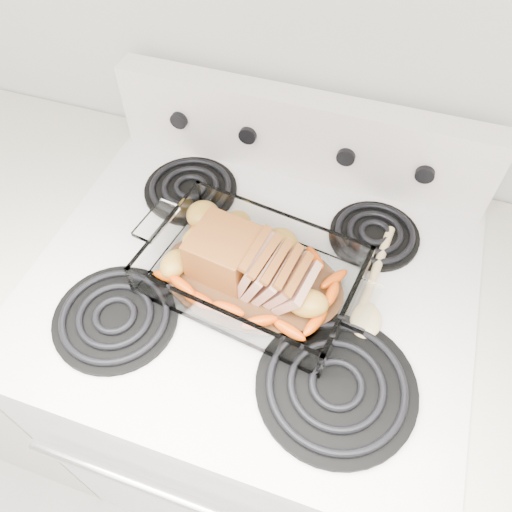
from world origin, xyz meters
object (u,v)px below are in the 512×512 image
(electric_range, at_px, (254,378))
(pork_roast, at_px, (240,261))
(counter_left, at_px, (30,309))
(baking_dish, at_px, (252,275))

(electric_range, distance_m, pork_roast, 0.51)
(electric_range, bearing_deg, counter_left, -179.90)
(electric_range, bearing_deg, baking_dish, -75.32)
(pork_roast, bearing_deg, counter_left, -176.25)
(counter_left, distance_m, baking_dish, 0.83)
(baking_dish, relative_size, pork_roast, 1.62)
(electric_range, xyz_separation_m, baking_dish, (0.01, -0.02, 0.48))
(electric_range, relative_size, counter_left, 1.20)
(counter_left, height_order, pork_roast, pork_roast)
(electric_range, relative_size, pork_roast, 5.14)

